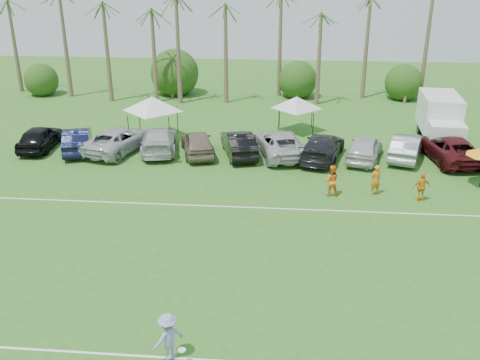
{
  "coord_description": "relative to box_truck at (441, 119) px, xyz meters",
  "views": [
    {
      "loc": [
        4.99,
        -12.06,
        12.44
      ],
      "look_at": [
        2.68,
        13.99,
        1.6
      ],
      "focal_mm": 40.0,
      "sensor_mm": 36.0,
      "label": 1
    }
  ],
  "objects": [
    {
      "name": "parked_car_0",
      "position": [
        -28.33,
        -3.91,
        -0.95
      ],
      "size": [
        2.26,
        5.02,
        1.67
      ],
      "primitive_type": "imported",
      "rotation": [
        0.0,
        0.0,
        3.2
      ],
      "color": "black",
      "rests_on": "ground"
    },
    {
      "name": "bush_tree_0",
      "position": [
        -35.11,
        12.71,
        0.01
      ],
      "size": [
        4.0,
        4.0,
        4.0
      ],
      "color": "brown",
      "rests_on": "ground"
    },
    {
      "name": "box_truck",
      "position": [
        0.0,
        0.0,
        0.0
      ],
      "size": [
        2.93,
        6.66,
        3.35
      ],
      "rotation": [
        0.0,
        0.0,
        -0.08
      ],
      "color": "silver",
      "rests_on": "ground"
    },
    {
      "name": "parked_car_5",
      "position": [
        -14.27,
        -4.03,
        -0.95
      ],
      "size": [
        3.07,
        5.37,
        1.67
      ],
      "primitive_type": "imported",
      "rotation": [
        0.0,
        0.0,
        3.41
      ],
      "color": "black",
      "rests_on": "ground"
    },
    {
      "name": "palm_tree_9",
      "position": [
        1.89,
        11.71,
        6.56
      ],
      "size": [
        2.4,
        2.4,
        9.9
      ],
      "color": "brown",
      "rests_on": "ground"
    },
    {
      "name": "canopy_tent_left",
      "position": [
        -20.88,
        -0.87,
        1.38
      ],
      "size": [
        4.57,
        4.57,
        3.7
      ],
      "color": "black",
      "rests_on": "ground"
    },
    {
      "name": "field_lines",
      "position": [
        -16.11,
        -18.29,
        -1.78
      ],
      "size": [
        80.0,
        12.1,
        0.01
      ],
      "color": "white",
      "rests_on": "ground"
    },
    {
      "name": "parked_car_9",
      "position": [
        -3.01,
        -3.67,
        -0.95
      ],
      "size": [
        3.26,
        5.38,
        1.67
      ],
      "primitive_type": "imported",
      "rotation": [
        0.0,
        0.0,
        2.83
      ],
      "color": "slate",
      "rests_on": "ground"
    },
    {
      "name": "parked_car_3",
      "position": [
        -19.89,
        -3.66,
        -0.95
      ],
      "size": [
        3.41,
        6.11,
        1.67
      ],
      "primitive_type": "imported",
      "rotation": [
        0.0,
        0.0,
        3.34
      ],
      "color": "#B6B6BB",
      "rests_on": "ground"
    },
    {
      "name": "palm_tree_8",
      "position": [
        -3.11,
        11.71,
        5.69
      ],
      "size": [
        2.4,
        2.4,
        8.9
      ],
      "color": "brown",
      "rests_on": "ground"
    },
    {
      "name": "palm_tree_1",
      "position": [
        -33.11,
        11.71,
        6.56
      ],
      "size": [
        2.4,
        2.4,
        9.9
      ],
      "color": "brown",
      "rests_on": "ground"
    },
    {
      "name": "sideline_player_b",
      "position": [
        -8.45,
        -10.25,
        -0.88
      ],
      "size": [
        0.91,
        0.72,
        1.82
      ],
      "primitive_type": "imported",
      "rotation": [
        0.0,
        0.0,
        3.17
      ],
      "color": "orange",
      "rests_on": "ground"
    },
    {
      "name": "palm_tree_0",
      "position": [
        -38.11,
        11.71,
        5.69
      ],
      "size": [
        2.4,
        2.4,
        8.9
      ],
      "color": "brown",
      "rests_on": "ground"
    },
    {
      "name": "palm_tree_4",
      "position": [
        -20.11,
        11.71,
        5.69
      ],
      "size": [
        2.4,
        2.4,
        8.9
      ],
      "color": "brown",
      "rests_on": "ground"
    },
    {
      "name": "parked_car_2",
      "position": [
        -22.71,
        -3.97,
        -0.95
      ],
      "size": [
        4.29,
        6.55,
        1.67
      ],
      "primitive_type": "imported",
      "rotation": [
        0.0,
        0.0,
        2.87
      ],
      "color": "#B4B7BA",
      "rests_on": "ground"
    },
    {
      "name": "parked_car_1",
      "position": [
        -25.52,
        -4.19,
        -0.95
      ],
      "size": [
        3.26,
        5.38,
        1.67
      ],
      "primitive_type": "imported",
      "rotation": [
        0.0,
        0.0,
        3.46
      ],
      "color": "black",
      "rests_on": "ground"
    },
    {
      "name": "parked_car_7",
      "position": [
        -8.64,
        -4.2,
        -0.95
      ],
      "size": [
        3.68,
        6.16,
        1.67
      ],
      "primitive_type": "imported",
      "rotation": [
        0.0,
        0.0,
        2.89
      ],
      "color": "black",
      "rests_on": "ground"
    },
    {
      "name": "palm_tree_5",
      "position": [
        -16.11,
        11.71,
        6.56
      ],
      "size": [
        2.4,
        2.4,
        9.9
      ],
      "color": "brown",
      "rests_on": "ground"
    },
    {
      "name": "bush_tree_1",
      "position": [
        -22.11,
        12.71,
        0.01
      ],
      "size": [
        4.0,
        4.0,
        4.0
      ],
      "color": "brown",
      "rests_on": "ground"
    },
    {
      "name": "parked_car_4",
      "position": [
        -17.08,
        -4.1,
        -0.95
      ],
      "size": [
        3.25,
        5.27,
        1.67
      ],
      "primitive_type": "imported",
      "rotation": [
        0.0,
        0.0,
        3.42
      ],
      "color": "#7A6B58",
      "rests_on": "ground"
    },
    {
      "name": "parked_car_6",
      "position": [
        -11.45,
        -3.77,
        -0.95
      ],
      "size": [
        4.16,
        6.52,
        1.67
      ],
      "primitive_type": "imported",
      "rotation": [
        0.0,
        0.0,
        3.39
      ],
      "color": "#B3B4BA",
      "rests_on": "ground"
    },
    {
      "name": "frisbee_player",
      "position": [
        -14.76,
        -24.32,
        -0.91
      ],
      "size": [
        1.28,
        1.27,
        1.77
      ],
      "rotation": [
        0.0,
        0.0,
        3.92
      ],
      "color": "#8F93CC",
      "rests_on": "ground"
    },
    {
      "name": "canopy_tent_right",
      "position": [
        -10.36,
        1.75,
        0.98
      ],
      "size": [
        3.99,
        3.99,
        3.23
      ],
      "color": "black",
      "rests_on": "ground"
    },
    {
      "name": "sideline_player_a",
      "position": [
        -5.95,
        -9.88,
        -0.9
      ],
      "size": [
        0.76,
        0.66,
        1.77
      ],
      "primitive_type": "imported",
      "rotation": [
        0.0,
        0.0,
        3.58
      ],
      "color": "orange",
      "rests_on": "ground"
    },
    {
      "name": "sideline_player_c",
      "position": [
        -3.54,
        -10.57,
        -0.96
      ],
      "size": [
        1.04,
        0.63,
        1.66
      ],
      "primitive_type": "imported",
      "rotation": [
        0.0,
        0.0,
        3.39
      ],
      "color": "orange",
      "rests_on": "ground"
    },
    {
      "name": "parked_car_8",
      "position": [
        -5.83,
        -4.18,
        -0.95
      ],
      "size": [
        3.23,
        5.26,
        1.67
      ],
      "primitive_type": "imported",
      "rotation": [
        0.0,
        0.0,
        2.87
      ],
      "color": "silver",
      "rests_on": "ground"
    },
    {
      "name": "bush_tree_3",
      "position": [
        -0.11,
        12.71,
        0.01
      ],
      "size": [
        4.0,
        4.0,
        4.0
      ],
      "color": "brown",
      "rests_on": "ground"
    },
    {
      "name": "parked_car_10",
      "position": [
        -0.2,
        -3.82,
        -0.95
      ],
      "size": [
        3.57,
        6.34,
        1.67
      ],
      "primitive_type": "imported",
      "rotation": [
        0.0,
        0.0,
        3.28
      ],
      "color": "#4A1014",
      "rests_on": "ground"
    },
    {
      "name": "bush_tree_2",
      "position": [
        -10.11,
        12.71,
        0.01
      ],
      "size": [
        4.0,
        4.0,
        4.0
      ],
      "color": "brown",
      "rests_on": "ground"
    }
  ]
}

